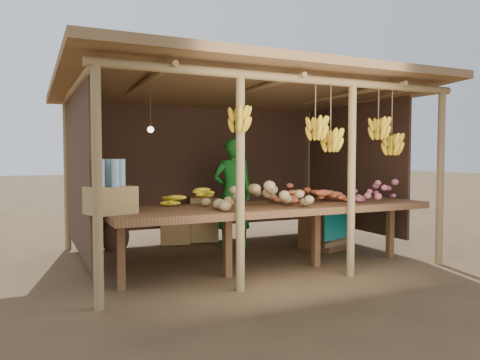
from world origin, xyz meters
name	(u,v)px	position (x,y,z in m)	size (l,w,h in m)	color
ground	(240,256)	(0.00, 0.00, 0.00)	(60.00, 60.00, 0.00)	brown
stall_structure	(246,117)	(0.05, -0.08, 1.91)	(4.70, 3.50, 2.43)	#95794D
counter	(274,210)	(0.00, -0.95, 0.74)	(3.90, 1.05, 0.80)	brown
potato_heap	(261,191)	(-0.27, -1.12, 0.99)	(1.11, 0.67, 0.37)	#9F8352
sweet_potato_heap	(312,188)	(0.55, -0.94, 0.98)	(0.92, 0.55, 0.36)	#AF512D
onion_heap	(380,187)	(1.43, -1.15, 0.98)	(0.83, 0.50, 0.36)	#B05567
banana_pile	(192,190)	(-0.87, -0.50, 0.97)	(0.61, 0.36, 0.35)	yellow
tomato_basin	(112,204)	(-1.86, -0.83, 0.88)	(0.36, 0.36, 0.19)	navy
bottle_box	(111,193)	(-1.90, -0.99, 1.01)	(0.52, 0.47, 0.55)	#A07D47
vendor	(233,193)	(0.14, 0.54, 0.82)	(0.60, 0.39, 1.64)	#1B7C23
tarp_crate	(327,224)	(1.42, -0.03, 0.36)	(0.91, 0.84, 0.88)	brown
carton_stack	(194,223)	(-0.24, 1.20, 0.31)	(1.01, 0.47, 0.70)	#A07D47
burlap_sacks	(102,234)	(-1.65, 1.20, 0.24)	(0.77, 0.41, 0.55)	#4A3022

